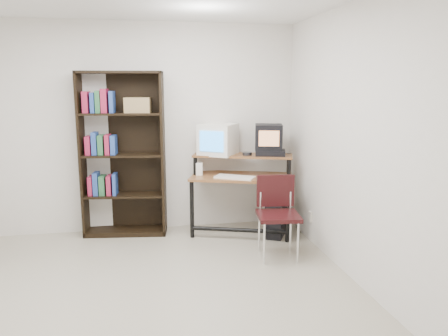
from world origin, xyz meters
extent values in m
cube|color=#B0A892|center=(0.00, 0.00, -0.01)|extent=(4.00, 4.00, 0.01)
cube|color=silver|center=(0.00, 2.00, 1.30)|extent=(4.00, 0.01, 2.60)
cube|color=silver|center=(0.00, -2.00, 1.30)|extent=(4.00, 0.01, 2.60)
cube|color=silver|center=(2.00, 0.00, 1.30)|extent=(0.01, 4.00, 2.60)
cube|color=brown|center=(1.25, 1.60, 0.72)|extent=(1.37, 0.98, 0.03)
cube|color=brown|center=(1.29, 1.72, 0.97)|extent=(1.29, 0.74, 0.02)
cylinder|color=black|center=(0.62, 1.53, 0.36)|extent=(0.05, 0.05, 0.72)
cylinder|color=black|center=(1.71, 1.16, 0.36)|extent=(0.05, 0.05, 0.72)
cylinder|color=black|center=(0.79, 2.04, 0.49)|extent=(0.05, 0.05, 0.98)
cylinder|color=black|center=(1.88, 1.67, 0.49)|extent=(0.05, 0.05, 0.98)
cylinder|color=black|center=(1.16, 1.35, 0.12)|extent=(1.11, 0.41, 0.05)
cube|color=white|center=(0.99, 1.82, 1.17)|extent=(0.57, 0.57, 0.39)
cube|color=#3092FF|center=(0.88, 1.64, 1.17)|extent=(0.27, 0.18, 0.25)
cube|color=black|center=(1.61, 1.60, 1.01)|extent=(0.42, 0.35, 0.08)
cube|color=black|center=(1.60, 1.64, 1.21)|extent=(0.40, 0.39, 0.31)
cube|color=tan|center=(1.56, 1.48, 1.21)|extent=(0.24, 0.07, 0.19)
cylinder|color=#26262B|center=(1.33, 1.64, 0.99)|extent=(0.14, 0.14, 0.05)
cube|color=white|center=(1.14, 1.48, 0.74)|extent=(0.51, 0.42, 0.03)
cube|color=black|center=(1.53, 1.39, 0.72)|extent=(0.26, 0.23, 0.01)
cube|color=white|center=(1.53, 1.41, 0.74)|extent=(0.11, 0.08, 0.03)
cube|color=white|center=(0.74, 1.74, 0.80)|extent=(0.08, 0.08, 0.17)
cube|color=black|center=(1.66, 1.43, 0.21)|extent=(0.39, 0.49, 0.42)
cube|color=black|center=(1.45, 0.73, 0.47)|extent=(0.49, 0.49, 0.04)
cube|color=black|center=(1.48, 0.92, 0.70)|extent=(0.42, 0.09, 0.35)
cylinder|color=silver|center=(1.26, 0.57, 0.22)|extent=(0.02, 0.02, 0.45)
cylinder|color=silver|center=(1.61, 0.53, 0.22)|extent=(0.02, 0.02, 0.45)
cylinder|color=silver|center=(1.30, 0.92, 0.22)|extent=(0.02, 0.02, 0.45)
cylinder|color=silver|center=(1.65, 0.88, 0.22)|extent=(0.02, 0.02, 0.45)
cube|color=black|center=(-0.66, 1.89, 1.00)|extent=(0.07, 0.33, 2.00)
cube|color=black|center=(0.30, 1.77, 1.00)|extent=(0.07, 0.33, 2.00)
cube|color=black|center=(-0.16, 1.99, 1.00)|extent=(1.00, 0.15, 2.00)
cube|color=black|center=(-0.18, 1.83, 1.99)|extent=(1.04, 0.46, 0.03)
cube|color=black|center=(-0.18, 1.83, 0.03)|extent=(1.04, 0.46, 0.06)
cube|color=black|center=(-0.18, 1.83, 0.50)|extent=(0.97, 0.43, 0.02)
cube|color=black|center=(-0.18, 1.83, 1.00)|extent=(0.97, 0.43, 0.02)
cube|color=black|center=(-0.18, 1.83, 1.50)|extent=(0.97, 0.43, 0.02)
cube|color=olive|center=(0.02, 1.80, 1.60)|extent=(0.33, 0.28, 0.18)
cube|color=beige|center=(1.99, 1.15, 0.30)|extent=(0.02, 0.08, 0.12)
camera|label=1|loc=(0.06, -3.56, 1.84)|focal=35.00mm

